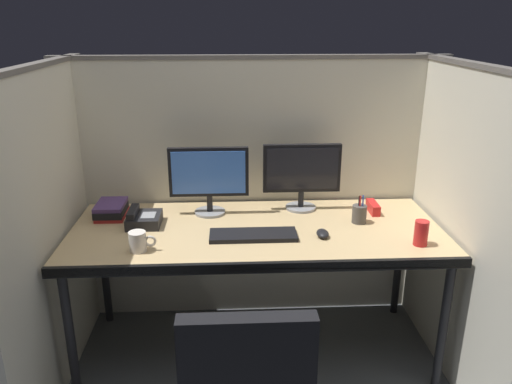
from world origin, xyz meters
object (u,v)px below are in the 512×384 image
Objects in this scene: monitor_left at (209,176)px; keyboard_main at (253,235)px; desk at (257,238)px; computer_mouse at (323,234)px; soda_can at (421,233)px; book_stack at (111,210)px; monitor_right at (302,172)px; desk_phone at (143,219)px; coffee_mug at (138,241)px; pen_cup at (359,214)px; red_stapler at (373,207)px.

monitor_left is 0.45m from keyboard_main.
desk is at bearing -43.65° from monitor_left.
computer_mouse is 0.79× the size of soda_can.
monitor_right is at bearing 3.53° from book_stack.
desk is at bearing -8.56° from desk_phone.
monitor_right is 2.26× the size of desk_phone.
soda_can is (1.55, -0.44, 0.02)m from book_stack.
coffee_mug is (-0.82, -0.50, -0.17)m from monitor_right.
computer_mouse is 0.62× the size of pen_cup.
book_stack is 1.44m from red_stapler.
coffee_mug is (-1.22, -0.43, 0.02)m from red_stapler.
desk_phone is (-0.59, 0.09, 0.08)m from desk.
pen_cup reaches higher than red_stapler.
desk_phone is at bearing 178.63° from pen_cup.
monitor_right is 2.78× the size of pen_cup.
monitor_right is at bearing 46.56° from desk.
monitor_left is at bearing 148.66° from computer_mouse.
monitor_left is 0.51m from monitor_right.
keyboard_main is 0.82m from book_stack.
book_stack is 1.61m from soda_can.
keyboard_main is at bearing -164.27° from pen_cup.
desk is at bearing 77.37° from keyboard_main.
computer_mouse is at bearing -18.99° from desk.
coffee_mug is 0.31m from desk_phone.
desk is at bearing 21.88° from coffee_mug.
pen_cup is at bearing -38.01° from monitor_right.
pen_cup is 0.37m from soda_can.
book_stack is 1.72× the size of coffee_mug.
red_stapler is at bearing -10.65° from monitor_right.
keyboard_main is (-0.02, -0.10, 0.06)m from desk.
red_stapler is at bearing -0.38° from book_stack.
desk_phone reaches higher than computer_mouse.
monitor_left is 0.92m from red_stapler.
computer_mouse is (0.32, -0.11, 0.07)m from desk.
red_stapler is at bearing 5.38° from desk_phone.
desk is at bearing -173.56° from pen_cup.
pen_cup reaches higher than coffee_mug.
book_stack is at bearing 173.36° from pen_cup.
coffee_mug is at bearing -84.68° from desk_phone.
desk is 4.42× the size of monitor_left.
keyboard_main is at bearing -155.93° from red_stapler.
soda_can is at bearing -52.32° from pen_cup.
desk_phone is (0.19, -0.13, -0.01)m from book_stack.
desk is at bearing -15.46° from book_stack.
soda_can is at bearing -45.27° from monitor_right.
monitor_right reaches higher than red_stapler.
red_stapler reaches higher than keyboard_main.
monitor_right is 1.06m from book_stack.
desk_phone is (-1.36, 0.32, -0.03)m from soda_can.
soda_can is at bearing -0.13° from coffee_mug.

